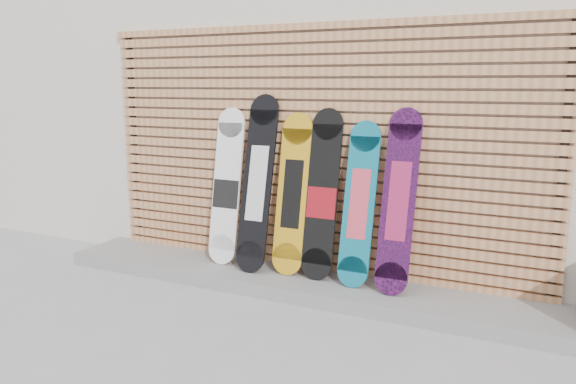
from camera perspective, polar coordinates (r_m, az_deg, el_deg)
name	(u,v)px	position (r m, az deg, el deg)	size (l,w,h in m)	color
ground	(278,321)	(4.40, -1.04, -12.94)	(80.00, 80.00, 0.00)	gray
building	(442,82)	(7.22, 15.41, 10.73)	(12.00, 5.00, 3.60)	beige
concrete_step	(297,282)	(5.01, 0.93, -9.16)	(4.60, 0.70, 0.12)	gray
slat_wall	(311,149)	(5.00, 2.36, 4.35)	(4.26, 0.08, 2.29)	#B8784C
snowboard_0	(227,187)	(5.26, -6.25, 0.48)	(0.28, 0.29, 1.45)	white
snowboard_1	(257,183)	(5.04, -3.12, 0.89)	(0.28, 0.39, 1.57)	black
snowboard_2	(293,194)	(4.94, 0.47, -0.20)	(0.29, 0.30, 1.42)	gold
snowboard_3	(322,196)	(4.82, 3.49, -0.36)	(0.28, 0.31, 1.46)	black
snowboard_4	(359,204)	(4.70, 7.25, -1.21)	(0.26, 0.35, 1.36)	#0D6882
snowboard_5	(399,201)	(4.58, 11.18, -0.91)	(0.27, 0.38, 1.48)	black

